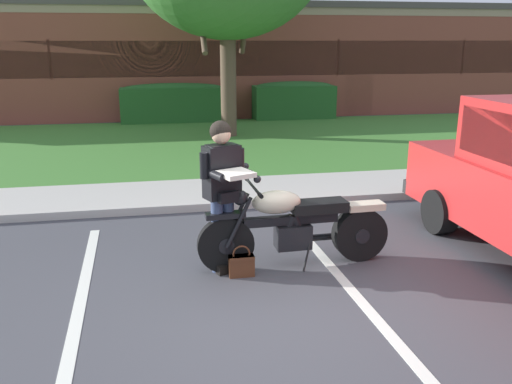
{
  "coord_description": "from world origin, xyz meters",
  "views": [
    {
      "loc": [
        -1.2,
        -4.8,
        2.53
      ],
      "look_at": [
        -0.1,
        0.96,
        0.85
      ],
      "focal_mm": 37.48,
      "sensor_mm": 36.0,
      "label": 1
    }
  ],
  "objects_px": {
    "handbag": "(241,264)",
    "hedge_center_left": "(294,100)",
    "motorcycle": "(302,225)",
    "rider_person": "(223,185)",
    "hedge_left": "(174,102)",
    "brick_building": "(190,56)"
  },
  "relations": [
    {
      "from": "hedge_center_left",
      "to": "brick_building",
      "type": "height_order",
      "value": "brick_building"
    },
    {
      "from": "motorcycle",
      "to": "hedge_center_left",
      "type": "bearing_deg",
      "value": 75.74
    },
    {
      "from": "motorcycle",
      "to": "hedge_left",
      "type": "xyz_separation_m",
      "value": [
        -0.98,
        11.32,
        0.17
      ]
    },
    {
      "from": "motorcycle",
      "to": "hedge_center_left",
      "type": "xyz_separation_m",
      "value": [
        2.88,
        11.32,
        0.17
      ]
    },
    {
      "from": "hedge_left",
      "to": "hedge_center_left",
      "type": "height_order",
      "value": "same"
    },
    {
      "from": "handbag",
      "to": "hedge_center_left",
      "type": "distance_m",
      "value": 12.07
    },
    {
      "from": "handbag",
      "to": "brick_building",
      "type": "bearing_deg",
      "value": 87.67
    },
    {
      "from": "hedge_left",
      "to": "brick_building",
      "type": "height_order",
      "value": "brick_building"
    },
    {
      "from": "handbag",
      "to": "hedge_left",
      "type": "bearing_deg",
      "value": 91.21
    },
    {
      "from": "handbag",
      "to": "hedge_left",
      "type": "distance_m",
      "value": 11.52
    },
    {
      "from": "handbag",
      "to": "brick_building",
      "type": "distance_m",
      "value": 17.18
    },
    {
      "from": "rider_person",
      "to": "handbag",
      "type": "xyz_separation_m",
      "value": [
        0.17,
        -0.18,
        -0.86
      ]
    },
    {
      "from": "motorcycle",
      "to": "handbag",
      "type": "relative_size",
      "value": 6.23
    },
    {
      "from": "hedge_left",
      "to": "brick_building",
      "type": "relative_size",
      "value": 0.12
    },
    {
      "from": "handbag",
      "to": "hedge_center_left",
      "type": "xyz_separation_m",
      "value": [
        3.62,
        11.51,
        0.51
      ]
    },
    {
      "from": "motorcycle",
      "to": "rider_person",
      "type": "distance_m",
      "value": 1.05
    },
    {
      "from": "motorcycle",
      "to": "rider_person",
      "type": "relative_size",
      "value": 1.32
    },
    {
      "from": "hedge_center_left",
      "to": "hedge_left",
      "type": "bearing_deg",
      "value": 180.0
    },
    {
      "from": "motorcycle",
      "to": "rider_person",
      "type": "xyz_separation_m",
      "value": [
        -0.91,
        -0.01,
        0.53
      ]
    },
    {
      "from": "rider_person",
      "to": "hedge_center_left",
      "type": "height_order",
      "value": "rider_person"
    },
    {
      "from": "hedge_center_left",
      "to": "brick_building",
      "type": "bearing_deg",
      "value": 117.66
    },
    {
      "from": "rider_person",
      "to": "handbag",
      "type": "height_order",
      "value": "rider_person"
    }
  ]
}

